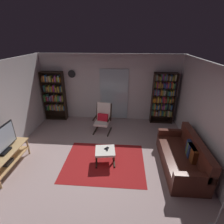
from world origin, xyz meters
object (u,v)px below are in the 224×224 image
(bookshelf_near_sofa, at_px, (163,97))
(tv_remote, at_px, (107,149))
(bookshelf_near_tv, at_px, (54,95))
(wall_clock, at_px, (72,74))
(cell_phone, at_px, (107,148))
(ottoman, at_px, (105,152))
(television, at_px, (1,141))
(leather_sofa, at_px, (183,157))
(tv_stand, at_px, (6,158))
(lounge_armchair, at_px, (103,117))

(bookshelf_near_sofa, bearing_deg, tv_remote, -126.68)
(bookshelf_near_tv, bearing_deg, wall_clock, 10.76)
(cell_phone, bearing_deg, bookshelf_near_sofa, 91.18)
(ottoman, height_order, cell_phone, cell_phone)
(bookshelf_near_sofa, bearing_deg, wall_clock, 177.72)
(tv_remote, height_order, wall_clock, wall_clock)
(television, xyz_separation_m, bookshelf_near_tv, (0.17, 2.99, 0.19))
(leather_sofa, bearing_deg, tv_stand, -174.77)
(wall_clock, bearing_deg, bookshelf_near_sofa, -2.28)
(bookshelf_near_tv, distance_m, lounge_armchair, 2.26)
(bookshelf_near_tv, relative_size, ottoman, 3.39)
(television, distance_m, bookshelf_near_tv, 3.00)
(lounge_armchair, bearing_deg, tv_stand, -135.60)
(tv_remote, relative_size, cell_phone, 1.03)
(cell_phone, height_order, wall_clock, wall_clock)
(bookshelf_near_tv, height_order, ottoman, bookshelf_near_tv)
(bookshelf_near_sofa, relative_size, ottoman, 3.42)
(lounge_armchair, xyz_separation_m, tv_remote, (0.33, -1.70, -0.12))
(bookshelf_near_sofa, distance_m, leather_sofa, 2.69)
(ottoman, relative_size, cell_phone, 4.12)
(leather_sofa, height_order, wall_clock, wall_clock)
(bookshelf_near_tv, xyz_separation_m, leather_sofa, (4.35, -2.59, -0.73))
(television, distance_m, leather_sofa, 4.56)
(leather_sofa, xyz_separation_m, cell_phone, (-2.00, 0.10, 0.10))
(television, relative_size, ottoman, 1.75)
(lounge_armchair, distance_m, cell_phone, 1.69)
(tv_stand, xyz_separation_m, cell_phone, (2.51, 0.51, 0.06))
(bookshelf_near_sofa, height_order, ottoman, bookshelf_near_sofa)
(lounge_armchair, bearing_deg, wall_clock, 143.13)
(wall_clock, bearing_deg, television, -106.34)
(bookshelf_near_tv, distance_m, bookshelf_near_sofa, 4.26)
(ottoman, bearing_deg, lounge_armchair, 98.88)
(leather_sofa, bearing_deg, ottoman, 179.16)
(television, height_order, wall_clock, wall_clock)
(tv_stand, bearing_deg, wall_clock, 73.68)
(bookshelf_near_tv, bearing_deg, cell_phone, -46.69)
(ottoman, xyz_separation_m, cell_phone, (0.03, 0.07, 0.08))
(television, xyz_separation_m, tv_remote, (2.54, 0.45, -0.43))
(lounge_armchair, relative_size, cell_phone, 7.30)
(bookshelf_near_tv, height_order, bookshelf_near_sofa, bookshelf_near_sofa)
(leather_sofa, distance_m, tv_remote, 1.98)
(lounge_armchair, relative_size, wall_clock, 3.53)
(tv_stand, distance_m, leather_sofa, 4.54)
(leather_sofa, relative_size, ottoman, 3.36)
(television, xyz_separation_m, wall_clock, (0.92, 3.13, 1.01))
(tv_remote, xyz_separation_m, wall_clock, (-1.62, 2.67, 1.44))
(television, bearing_deg, tv_stand, -100.17)
(leather_sofa, distance_m, cell_phone, 2.01)
(bookshelf_near_tv, bearing_deg, television, -93.26)
(cell_phone, bearing_deg, bookshelf_near_tv, 172.08)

